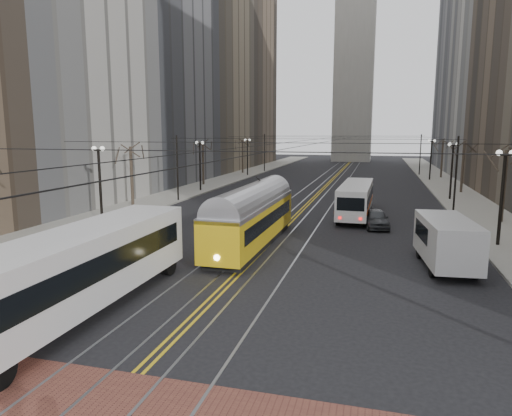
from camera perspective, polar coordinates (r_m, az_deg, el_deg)
The scene contains 19 objects.
ground at distance 15.20m, azimuth -12.68°, elevation -17.79°, with size 260.00×260.00×0.00m, color black.
sidewalk_left at distance 61.20m, azimuth -5.63°, elevation 3.00°, with size 5.00×140.00×0.15m, color gray.
sidewalk_right at distance 57.93m, azimuth 23.39°, elevation 1.91°, with size 5.00×140.00×0.15m, color gray.
streetcar_rails at distance 57.68m, azimuth 8.48°, elevation 2.48°, with size 4.80×130.00×0.02m, color gray.
centre_lines at distance 57.68m, azimuth 8.48°, elevation 2.49°, with size 0.42×130.00×0.01m, color gold.
building_left_mid at distance 66.91m, azimuth -14.43°, elevation 17.85°, with size 16.00×20.00×34.00m, color slate.
building_left_midfar at distance 87.10m, azimuth -8.99°, elevation 22.01°, with size 20.00×20.00×52.00m, color gray.
building_left_far at distance 103.82m, azimuth -3.17°, elevation 16.69°, with size 16.00×20.00×40.00m, color brown.
building_right_far at distance 100.58m, azimuth 26.90°, elevation 15.95°, with size 16.00×20.00×40.00m, color slate.
clock_tower at distance 117.72m, azimuth 12.46°, elevation 23.54°, with size 12.00×12.00×66.00m.
lamp_posts at distance 41.36m, azimuth 5.95°, elevation 3.71°, with size 27.60×57.20×5.60m.
street_trees at distance 47.76m, azimuth 7.20°, elevation 4.45°, with size 31.68×53.28×5.60m.
trolley_wires at distance 47.28m, azimuth 7.15°, elevation 5.59°, with size 25.96×120.00×6.60m.
transit_bus at distance 18.82m, azimuth -21.13°, elevation -7.56°, with size 2.67×12.82×3.21m, color silver.
streetcar at distance 27.97m, azimuth -0.44°, elevation -1.73°, with size 2.33×12.55×2.96m, color gold.
rear_bus at distance 38.43m, azimuth 12.37°, elevation 0.95°, with size 2.27×10.46×2.73m, color silver.
cargo_van at distance 25.25m, azimuth 22.69°, elevation -4.15°, with size 2.23×5.80×2.56m, color beige.
sedan_grey at distance 34.46m, azimuth 14.72°, elevation -1.26°, with size 1.60×3.99×1.36m, color #383B3F.
sedan_silver at distance 43.47m, azimuth 12.52°, elevation 1.18°, with size 1.72×4.94×1.63m, color #B3B6BB.
Camera 1 is at (6.48, -11.89, 6.90)m, focal length 32.00 mm.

